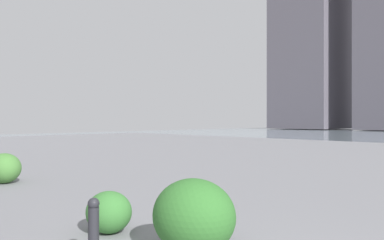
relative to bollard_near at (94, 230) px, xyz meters
name	(u,v)px	position (x,y,z in m)	size (l,w,h in m)	color
building_annex	(310,50)	(29.76, -63.61, 14.71)	(11.33, 12.33, 30.20)	#5B5660
bollard_near	(94,230)	(0.00, 0.00, 0.00)	(0.13, 0.13, 0.75)	#232328
shrub_low	(4,168)	(6.33, -1.12, -0.01)	(0.90, 0.81, 0.76)	#477F38
shrub_round	(109,212)	(0.89, -0.76, -0.10)	(0.70, 0.63, 0.59)	#387533
shrub_wide	(194,216)	(-0.53, -1.05, 0.06)	(1.06, 0.96, 0.90)	#2D6628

